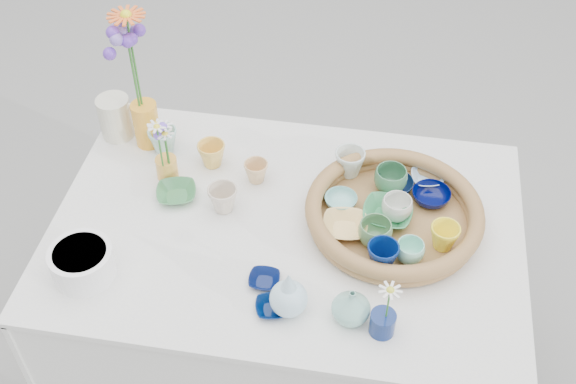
% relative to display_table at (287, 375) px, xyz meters
% --- Properties ---
extents(ground, '(80.00, 80.00, 0.00)m').
position_rel_display_table_xyz_m(ground, '(0.00, 0.00, 0.00)').
color(ground, gray).
extents(display_table, '(1.26, 0.86, 0.77)m').
position_rel_display_table_xyz_m(display_table, '(0.00, 0.00, 0.00)').
color(display_table, white).
rests_on(display_table, ground).
extents(wicker_tray, '(0.47, 0.47, 0.08)m').
position_rel_display_table_xyz_m(wicker_tray, '(0.28, 0.05, 0.80)').
color(wicker_tray, olive).
rests_on(wicker_tray, display_table).
extents(tray_ceramic_0, '(0.12, 0.12, 0.03)m').
position_rel_display_table_xyz_m(tray_ceramic_0, '(0.28, 0.17, 0.80)').
color(tray_ceramic_0, '#0D1F43').
rests_on(tray_ceramic_0, wicker_tray).
extents(tray_ceramic_1, '(0.14, 0.14, 0.03)m').
position_rel_display_table_xyz_m(tray_ceramic_1, '(0.38, 0.14, 0.80)').
color(tray_ceramic_1, '#01073D').
rests_on(tray_ceramic_1, wicker_tray).
extents(tray_ceramic_2, '(0.09, 0.09, 0.07)m').
position_rel_display_table_xyz_m(tray_ceramic_2, '(0.41, -0.02, 0.82)').
color(tray_ceramic_2, yellow).
rests_on(tray_ceramic_2, wicker_tray).
extents(tray_ceramic_3, '(0.14, 0.14, 0.03)m').
position_rel_display_table_xyz_m(tray_ceramic_3, '(0.26, 0.05, 0.80)').
color(tray_ceramic_3, '#388C56').
rests_on(tray_ceramic_3, wicker_tray).
extents(tray_ceramic_4, '(0.11, 0.11, 0.07)m').
position_rel_display_table_xyz_m(tray_ceramic_4, '(0.24, -0.04, 0.82)').
color(tray_ceramic_4, '#558857').
rests_on(tray_ceramic_4, wicker_tray).
extents(tray_ceramic_5, '(0.10, 0.10, 0.03)m').
position_rel_display_table_xyz_m(tray_ceramic_5, '(0.14, 0.08, 0.80)').
color(tray_ceramic_5, '#7EC2BC').
rests_on(tray_ceramic_5, wicker_tray).
extents(tray_ceramic_6, '(0.10, 0.10, 0.08)m').
position_rel_display_table_xyz_m(tray_ceramic_6, '(0.14, 0.21, 0.82)').
color(tray_ceramic_6, silver).
rests_on(tray_ceramic_6, wicker_tray).
extents(tray_ceramic_7, '(0.10, 0.10, 0.07)m').
position_rel_display_table_xyz_m(tray_ceramic_7, '(0.29, 0.06, 0.82)').
color(tray_ceramic_7, silver).
rests_on(tray_ceramic_7, wicker_tray).
extents(tray_ceramic_8, '(0.11, 0.11, 0.02)m').
position_rel_display_table_xyz_m(tray_ceramic_8, '(0.36, 0.22, 0.79)').
color(tray_ceramic_8, '#AED5FC').
rests_on(tray_ceramic_8, wicker_tray).
extents(tray_ceramic_9, '(0.10, 0.10, 0.07)m').
position_rel_display_table_xyz_m(tray_ceramic_9, '(0.26, -0.12, 0.82)').
color(tray_ceramic_9, navy).
rests_on(tray_ceramic_9, wicker_tray).
extents(tray_ceramic_10, '(0.13, 0.13, 0.03)m').
position_rel_display_table_xyz_m(tray_ceramic_10, '(0.16, -0.01, 0.80)').
color(tray_ceramic_10, '#F5CB7A').
rests_on(tray_ceramic_10, wicker_tray).
extents(tray_ceramic_11, '(0.10, 0.10, 0.06)m').
position_rel_display_table_xyz_m(tray_ceramic_11, '(0.33, -0.08, 0.81)').
color(tray_ceramic_11, '#90E4C9').
rests_on(tray_ceramic_11, wicker_tray).
extents(tray_ceramic_12, '(0.11, 0.11, 0.07)m').
position_rel_display_table_xyz_m(tray_ceramic_12, '(0.26, 0.16, 0.82)').
color(tray_ceramic_12, '#3A744D').
rests_on(tray_ceramic_12, wicker_tray).
extents(loose_ceramic_0, '(0.10, 0.10, 0.08)m').
position_rel_display_table_xyz_m(loose_ceramic_0, '(-0.25, 0.20, 0.80)').
color(loose_ceramic_0, '#EFBF51').
rests_on(loose_ceramic_0, display_table).
extents(loose_ceramic_1, '(0.09, 0.09, 0.06)m').
position_rel_display_table_xyz_m(loose_ceramic_1, '(-0.11, 0.16, 0.80)').
color(loose_ceramic_1, '#DBAF77').
rests_on(loose_ceramic_1, display_table).
extents(loose_ceramic_2, '(0.14, 0.14, 0.03)m').
position_rel_display_table_xyz_m(loose_ceramic_2, '(-0.32, 0.05, 0.78)').
color(loose_ceramic_2, '#3D814C').
rests_on(loose_ceramic_2, display_table).
extents(loose_ceramic_3, '(0.10, 0.10, 0.08)m').
position_rel_display_table_xyz_m(loose_ceramic_3, '(-0.18, 0.03, 0.80)').
color(loose_ceramic_3, beige).
rests_on(loose_ceramic_3, display_table).
extents(loose_ceramic_4, '(0.08, 0.08, 0.02)m').
position_rel_display_table_xyz_m(loose_ceramic_4, '(-0.02, -0.20, 0.77)').
color(loose_ceramic_4, '#071241').
rests_on(loose_ceramic_4, display_table).
extents(loose_ceramic_5, '(0.11, 0.11, 0.08)m').
position_rel_display_table_xyz_m(loose_ceramic_5, '(-0.41, 0.24, 0.80)').
color(loose_ceramic_5, '#97CCC5').
rests_on(loose_ceramic_5, display_table).
extents(loose_ceramic_6, '(0.10, 0.10, 0.02)m').
position_rel_display_table_xyz_m(loose_ceramic_6, '(0.01, -0.28, 0.78)').
color(loose_ceramic_6, '#031745').
rests_on(loose_ceramic_6, display_table).
extents(fluted_bowl, '(0.21, 0.21, 0.08)m').
position_rel_display_table_xyz_m(fluted_bowl, '(-0.47, -0.25, 0.81)').
color(fluted_bowl, white).
rests_on(fluted_bowl, display_table).
extents(bud_vase_paleblue, '(0.09, 0.09, 0.14)m').
position_rel_display_table_xyz_m(bud_vase_paleblue, '(0.05, -0.28, 0.84)').
color(bud_vase_paleblue, '#B0D7E9').
rests_on(bud_vase_paleblue, display_table).
extents(bud_vase_seafoam, '(0.10, 0.10, 0.10)m').
position_rel_display_table_xyz_m(bud_vase_seafoam, '(0.20, -0.27, 0.81)').
color(bud_vase_seafoam, '#7EB9AA').
rests_on(bud_vase_seafoam, display_table).
extents(bud_vase_cobalt, '(0.07, 0.07, 0.06)m').
position_rel_display_table_xyz_m(bud_vase_cobalt, '(0.28, -0.30, 0.80)').
color(bud_vase_cobalt, navy).
rests_on(bud_vase_cobalt, display_table).
extents(single_daisy, '(0.08, 0.08, 0.12)m').
position_rel_display_table_xyz_m(single_daisy, '(0.28, -0.30, 0.87)').
color(single_daisy, white).
rests_on(single_daisy, bud_vase_cobalt).
extents(tall_vase_yellow, '(0.09, 0.09, 0.14)m').
position_rel_display_table_xyz_m(tall_vase_yellow, '(-0.47, 0.26, 0.84)').
color(tall_vase_yellow, '#F4A32A').
rests_on(tall_vase_yellow, display_table).
extents(gerbera, '(0.12, 0.12, 0.31)m').
position_rel_display_table_xyz_m(gerbera, '(-0.47, 0.27, 1.05)').
color(gerbera, orange).
rests_on(gerbera, tall_vase_yellow).
extents(hydrangea, '(0.11, 0.11, 0.31)m').
position_rel_display_table_xyz_m(hydrangea, '(-0.47, 0.26, 1.02)').
color(hydrangea, '#6535BE').
rests_on(hydrangea, tall_vase_yellow).
extents(white_pitcher, '(0.15, 0.12, 0.13)m').
position_rel_display_table_xyz_m(white_pitcher, '(-0.57, 0.29, 0.83)').
color(white_pitcher, beige).
rests_on(white_pitcher, display_table).
extents(daisy_cup, '(0.08, 0.08, 0.07)m').
position_rel_display_table_xyz_m(daisy_cup, '(-0.37, 0.13, 0.80)').
color(daisy_cup, gold).
rests_on(daisy_cup, display_table).
extents(daisy_posy, '(0.11, 0.11, 0.15)m').
position_rel_display_table_xyz_m(daisy_posy, '(-0.37, 0.12, 0.91)').
color(daisy_posy, white).
rests_on(daisy_posy, daisy_cup).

